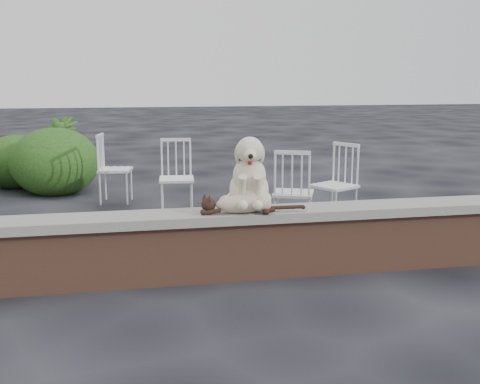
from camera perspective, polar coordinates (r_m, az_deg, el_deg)
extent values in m
plane|color=black|center=(5.00, -3.71, -8.49)|extent=(60.00, 60.00, 0.00)
cube|color=brown|center=(4.92, -3.75, -5.75)|extent=(6.00, 0.30, 0.50)
cube|color=slate|center=(4.85, -3.79, -2.47)|extent=(6.20, 0.40, 0.08)
imported|color=#1B4313|center=(9.55, -17.32, 3.83)|extent=(0.82, 0.82, 1.09)
ellipsoid|color=#1B4313|center=(8.97, -17.76, 2.80)|extent=(1.29, 1.19, 1.02)
ellipsoid|color=#1B4313|center=(9.71, -21.02, 2.77)|extent=(1.09, 1.00, 0.86)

